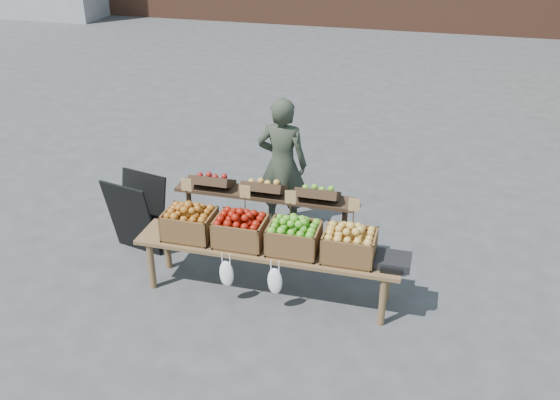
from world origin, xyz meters
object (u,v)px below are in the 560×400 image
(crate_golden_apples, at_px, (190,224))
(crate_russet_pears, at_px, (241,231))
(vendor, at_px, (282,164))
(crate_red_apples, at_px, (294,238))
(crate_green_apples, at_px, (349,246))
(weighing_scale, at_px, (393,261))
(display_bench, at_px, (267,271))
(back_table, at_px, (264,215))
(chalkboard_sign, at_px, (137,214))

(crate_golden_apples, height_order, crate_russet_pears, same)
(vendor, xyz_separation_m, crate_red_apples, (0.50, -1.45, -0.12))
(crate_green_apples, xyz_separation_m, weighing_scale, (0.43, 0.00, -0.10))
(display_bench, height_order, crate_red_apples, crate_red_apples)
(vendor, xyz_separation_m, crate_russet_pears, (-0.05, -1.45, -0.12))
(vendor, relative_size, back_table, 0.79)
(crate_golden_apples, relative_size, crate_red_apples, 1.00)
(chalkboard_sign, bearing_deg, weighing_scale, 3.48)
(vendor, height_order, chalkboard_sign, vendor)
(chalkboard_sign, relative_size, crate_red_apples, 1.83)
(crate_green_apples, height_order, weighing_scale, crate_green_apples)
(back_table, bearing_deg, crate_red_apples, -54.53)
(back_table, distance_m, crate_golden_apples, 0.95)
(back_table, bearing_deg, vendor, 89.05)
(vendor, bearing_deg, back_table, 88.27)
(chalkboard_sign, xyz_separation_m, back_table, (1.45, 0.24, 0.06))
(back_table, bearing_deg, chalkboard_sign, -170.42)
(vendor, relative_size, display_bench, 0.61)
(chalkboard_sign, distance_m, crate_red_apples, 2.03)
(vendor, height_order, crate_golden_apples, vendor)
(crate_red_apples, height_order, crate_green_apples, same)
(display_bench, distance_m, crate_golden_apples, 0.93)
(crate_golden_apples, bearing_deg, back_table, 50.81)
(vendor, bearing_deg, crate_golden_apples, 66.77)
(back_table, distance_m, crate_russet_pears, 0.75)
(display_bench, distance_m, crate_red_apples, 0.51)
(chalkboard_sign, relative_size, crate_russet_pears, 1.83)
(crate_russet_pears, relative_size, weighing_scale, 1.47)
(chalkboard_sign, xyz_separation_m, display_bench, (1.68, -0.48, -0.17))
(display_bench, bearing_deg, chalkboard_sign, 164.22)
(vendor, height_order, crate_russet_pears, vendor)
(display_bench, bearing_deg, crate_red_apples, 0.00)
(crate_green_apples, relative_size, weighing_scale, 1.47)
(chalkboard_sign, distance_m, crate_golden_apples, 1.01)
(crate_russet_pears, xyz_separation_m, crate_green_apples, (1.10, 0.00, 0.00))
(back_table, xyz_separation_m, crate_green_apples, (1.06, -0.72, 0.19))
(crate_russet_pears, relative_size, crate_red_apples, 1.00)
(chalkboard_sign, distance_m, crate_green_apples, 2.57)
(vendor, height_order, weighing_scale, vendor)
(crate_red_apples, bearing_deg, crate_green_apples, 0.00)
(crate_green_apples, bearing_deg, vendor, 125.94)
(weighing_scale, bearing_deg, display_bench, 180.00)
(weighing_scale, bearing_deg, vendor, 135.52)
(weighing_scale, bearing_deg, crate_green_apples, 180.00)
(display_bench, bearing_deg, vendor, 98.86)
(back_table, height_order, display_bench, back_table)
(crate_green_apples, bearing_deg, display_bench, 180.00)
(display_bench, relative_size, crate_golden_apples, 5.40)
(vendor, bearing_deg, crate_green_apples, 125.16)
(crate_red_apples, bearing_deg, back_table, 125.47)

